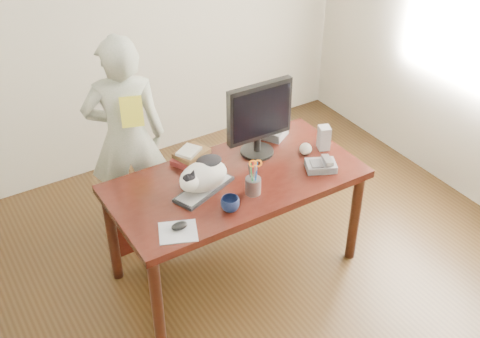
% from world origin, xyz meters
% --- Properties ---
extents(room, '(4.50, 4.50, 4.50)m').
position_xyz_m(room, '(0.00, 0.00, 1.35)').
color(room, black).
rests_on(room, ground).
extents(desk, '(1.60, 0.80, 0.75)m').
position_xyz_m(desk, '(0.00, 0.68, 0.60)').
color(desk, black).
rests_on(desk, ground).
extents(keyboard, '(0.44, 0.29, 0.02)m').
position_xyz_m(keyboard, '(-0.23, 0.59, 0.76)').
color(keyboard, black).
rests_on(keyboard, desk).
extents(cat, '(0.39, 0.29, 0.23)m').
position_xyz_m(cat, '(-0.24, 0.59, 0.87)').
color(cat, white).
rests_on(cat, keyboard).
extents(monitor, '(0.46, 0.23, 0.52)m').
position_xyz_m(monitor, '(0.27, 0.76, 1.04)').
color(monitor, black).
rests_on(monitor, desk).
extents(pen_cup, '(0.13, 0.13, 0.24)m').
position_xyz_m(pen_cup, '(0.01, 0.41, 0.82)').
color(pen_cup, gray).
rests_on(pen_cup, desk).
extents(mousepad, '(0.27, 0.26, 0.00)m').
position_xyz_m(mousepad, '(-0.55, 0.33, 0.75)').
color(mousepad, silver).
rests_on(mousepad, desk).
extents(mouse, '(0.11, 0.09, 0.04)m').
position_xyz_m(mouse, '(-0.53, 0.35, 0.77)').
color(mouse, black).
rests_on(mouse, mousepad).
extents(coffee_mug, '(0.15, 0.15, 0.09)m').
position_xyz_m(coffee_mug, '(-0.19, 0.34, 0.79)').
color(coffee_mug, black).
rests_on(coffee_mug, desk).
extents(phone, '(0.23, 0.21, 0.09)m').
position_xyz_m(phone, '(0.52, 0.40, 0.78)').
color(phone, slate).
rests_on(phone, desk).
extents(speaker, '(0.10, 0.10, 0.16)m').
position_xyz_m(speaker, '(0.69, 0.59, 0.83)').
color(speaker, '#9E9EA1').
rests_on(speaker, desk).
extents(baseball, '(0.08, 0.08, 0.08)m').
position_xyz_m(baseball, '(0.54, 0.59, 0.79)').
color(baseball, beige).
rests_on(baseball, desk).
extents(book_stack, '(0.28, 0.26, 0.09)m').
position_xyz_m(book_stack, '(-0.15, 0.93, 0.79)').
color(book_stack, '#521615').
rests_on(book_stack, desk).
extents(calculator, '(0.26, 0.28, 0.07)m').
position_xyz_m(calculator, '(0.47, 0.92, 0.78)').
color(calculator, slate).
rests_on(calculator, desk).
extents(person, '(0.64, 0.52, 1.52)m').
position_xyz_m(person, '(-0.40, 1.40, 0.76)').
color(person, beige).
rests_on(person, ground).
extents(held_book, '(0.16, 0.13, 0.20)m').
position_xyz_m(held_book, '(-0.40, 1.23, 1.05)').
color(held_book, yellow).
rests_on(held_book, person).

